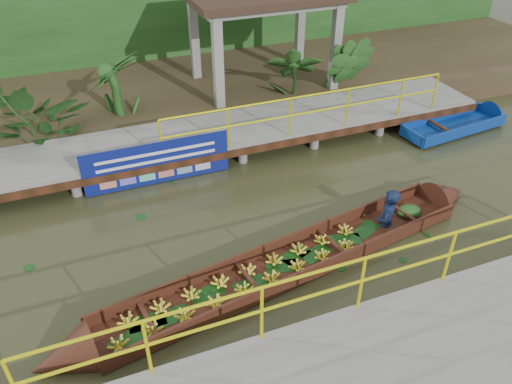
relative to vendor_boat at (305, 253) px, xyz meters
name	(u,v)px	position (x,y,z in m)	size (l,w,h in m)	color
ground	(242,234)	(-0.82, 1.21, -0.23)	(80.00, 80.00, 0.00)	#31341A
land_strip	(161,89)	(-0.82, 8.71, 0.00)	(30.00, 8.00, 0.45)	#302418
far_dock	(196,139)	(-0.80, 4.64, 0.25)	(16.00, 2.06, 1.66)	slate
near_dock	(409,377)	(0.18, -2.99, 0.07)	(18.00, 2.40, 1.73)	slate
pavilion	(263,4)	(2.18, 7.51, 2.59)	(4.40, 3.00, 3.00)	slate
foliage_backdrop	(139,11)	(-0.82, 11.21, 1.77)	(30.00, 0.80, 4.00)	#163F14
vendor_boat	(305,253)	(0.00, 0.00, 0.00)	(9.32, 2.46, 2.04)	#33150E
moored_blue_boat	(475,120)	(7.02, 3.41, -0.08)	(3.62, 1.29, 0.84)	navy
blue_banner	(157,163)	(-1.97, 3.69, 0.33)	(3.37, 0.04, 1.05)	navy
tropical_plants	(108,91)	(-2.57, 6.51, 1.06)	(14.35, 1.35, 1.68)	#163F14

